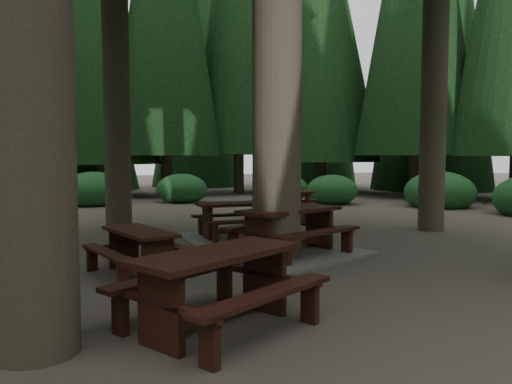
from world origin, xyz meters
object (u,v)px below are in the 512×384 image
object	(u,v)px
picnic_table_a	(290,239)
picnic_table_e	(218,277)
picnic_table_c	(241,226)
picnic_table_d	(283,200)
picnic_table_b	(140,245)

from	to	relation	value
picnic_table_a	picnic_table_e	world-z (taller)	picnic_table_a
picnic_table_c	picnic_table_d	distance (m)	4.02
picnic_table_a	picnic_table_c	bearing A→B (deg)	75.49
picnic_table_a	picnic_table_c	xyz separation A→B (m)	(-0.29, 1.99, -0.03)
picnic_table_c	picnic_table_e	world-z (taller)	picnic_table_e
picnic_table_a	picnic_table_d	distance (m)	5.64
picnic_table_a	picnic_table_d	world-z (taller)	picnic_table_a
picnic_table_d	picnic_table_e	distance (m)	9.49
picnic_table_c	picnic_table_e	distance (m)	5.57
picnic_table_c	picnic_table_b	bearing A→B (deg)	-133.95
picnic_table_d	picnic_table_a	bearing A→B (deg)	-78.25
picnic_table_e	picnic_table_c	bearing A→B (deg)	39.30
picnic_table_b	picnic_table_d	size ratio (longest dim) A/B	0.81
picnic_table_b	picnic_table_c	world-z (taller)	picnic_table_c
picnic_table_a	picnic_table_b	distance (m)	2.74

